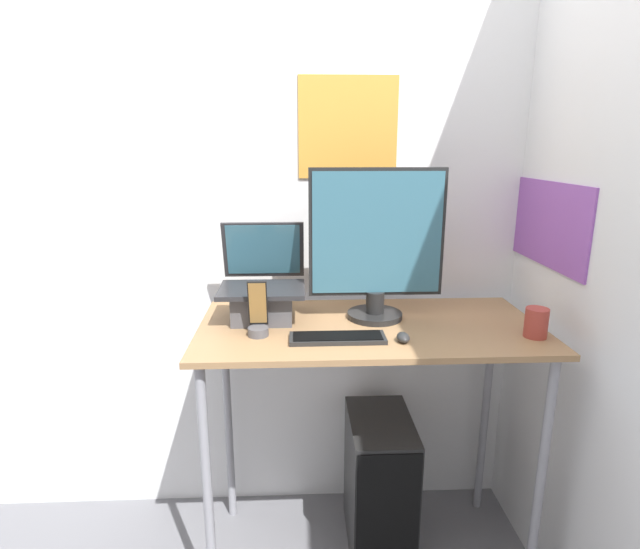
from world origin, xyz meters
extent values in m
cube|color=silver|center=(0.00, 0.66, 1.30)|extent=(6.00, 0.05, 2.60)
cube|color=gold|center=(-0.05, 0.63, 1.61)|extent=(0.37, 0.01, 0.37)
cube|color=silver|center=(0.67, 0.00, 1.30)|extent=(0.05, 6.00, 2.60)
cube|color=purple|center=(0.64, 0.41, 1.28)|extent=(0.01, 0.58, 0.29)
cube|color=#936D47|center=(0.00, 0.29, 0.94)|extent=(1.16, 0.57, 0.02)
cylinder|color=gray|center=(-0.54, 0.05, 0.46)|extent=(0.03, 0.03, 0.93)
cylinder|color=gray|center=(0.54, 0.05, 0.46)|extent=(0.03, 0.03, 0.93)
cylinder|color=gray|center=(-0.54, 0.53, 0.46)|extent=(0.03, 0.03, 0.93)
cylinder|color=gray|center=(0.54, 0.53, 0.46)|extent=(0.03, 0.03, 0.93)
cube|color=#4C4C51|center=(-0.37, 0.34, 1.00)|extent=(0.21, 0.15, 0.11)
cube|color=#262628|center=(-0.37, 0.34, 1.06)|extent=(0.29, 0.22, 0.02)
cube|color=#262628|center=(-0.37, 0.48, 1.18)|extent=(0.29, 0.06, 0.21)
cube|color=#336072|center=(-0.37, 0.47, 1.18)|extent=(0.27, 0.05, 0.19)
cylinder|color=black|center=(0.03, 0.36, 0.96)|extent=(0.19, 0.19, 0.02)
cylinder|color=black|center=(0.03, 0.36, 1.01)|extent=(0.06, 0.06, 0.08)
cube|color=black|center=(0.03, 0.36, 1.25)|extent=(0.47, 0.01, 0.44)
cube|color=#336072|center=(0.03, 0.35, 1.25)|extent=(0.44, 0.01, 0.42)
cube|color=black|center=(-0.12, 0.15, 0.96)|extent=(0.30, 0.10, 0.01)
cube|color=black|center=(-0.12, 0.15, 0.96)|extent=(0.28, 0.08, 0.00)
ellipsoid|color=#262626|center=(0.08, 0.13, 0.96)|extent=(0.04, 0.06, 0.03)
cylinder|color=#4C4C51|center=(-0.37, 0.20, 0.96)|extent=(0.07, 0.07, 0.03)
cube|color=black|center=(-0.37, 0.22, 1.05)|extent=(0.06, 0.04, 0.16)
cube|color=olive|center=(-0.37, 0.21, 1.06)|extent=(0.05, 0.03, 0.14)
cube|color=black|center=(0.06, 0.35, 0.27)|extent=(0.24, 0.38, 0.54)
cube|color=black|center=(0.06, 0.15, 0.27)|extent=(0.23, 0.01, 0.52)
cylinder|color=#9E382D|center=(0.52, 0.15, 1.00)|extent=(0.07, 0.07, 0.10)
camera|label=1|loc=(-0.24, -1.32, 1.55)|focal=28.00mm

